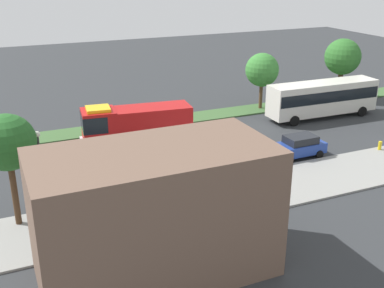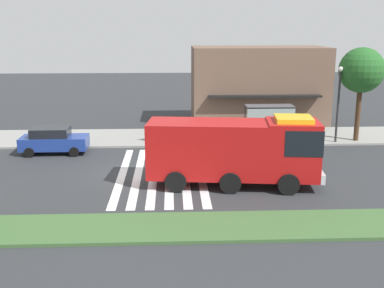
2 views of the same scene
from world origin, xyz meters
TOP-DOWN VIEW (x-y plane):
  - ground_plane at (0.00, 0.00)m, footprint 120.00×120.00m
  - sidewalk at (0.00, 8.95)m, footprint 60.00×5.65m
  - median_strip at (0.00, -7.62)m, footprint 60.00×3.00m
  - crosswalk at (1.85, 0.00)m, footprint 4.95×11.02m
  - fire_truck at (6.02, -2.16)m, footprint 9.31×3.63m
  - parked_car_mid at (-5.40, 4.92)m, footprint 4.39×2.16m
  - transit_bus at (-13.65, -2.75)m, footprint 11.51×3.05m
  - bus_stop_shelter at (9.69, 7.77)m, footprint 3.50×1.40m
  - bench_near_shelter at (5.69, 7.75)m, footprint 1.60×0.50m
  - bench_west_of_shelter at (1.34, 7.75)m, footprint 1.60×0.50m
  - street_lamp at (14.30, 6.72)m, footprint 0.36×0.36m
  - storefront_building at (9.98, 14.60)m, footprint 11.34×6.47m
  - sidewalk_tree_center at (15.94, 7.12)m, footprint 3.21×3.21m
  - median_tree_far_west at (-19.85, -7.62)m, footprint 3.96×3.96m
  - median_tree_west at (-9.55, -7.62)m, footprint 3.44×3.44m
  - fire_hydrant at (-12.26, 6.62)m, footprint 0.28×0.28m

SIDE VIEW (x-z plane):
  - ground_plane at x=0.00m, z-range 0.00..0.00m
  - crosswalk at x=1.85m, z-range 0.00..0.01m
  - sidewalk at x=0.00m, z-range 0.00..0.14m
  - median_strip at x=0.00m, z-range 0.00..0.14m
  - fire_hydrant at x=-12.26m, z-range 0.14..0.84m
  - bench_near_shelter at x=5.69m, z-range 0.14..1.04m
  - bench_west_of_shelter at x=1.34m, z-range 0.14..1.04m
  - parked_car_mid at x=-5.40m, z-range 0.03..1.78m
  - bus_stop_shelter at x=9.69m, z-range 0.66..3.12m
  - fire_truck at x=6.02m, z-range 0.15..3.93m
  - transit_bus at x=-13.65m, z-range 0.33..3.90m
  - storefront_building at x=9.98m, z-range 0.00..6.56m
  - street_lamp at x=14.30m, z-range 0.68..6.07m
  - median_tree_west at x=-9.55m, z-range 1.29..7.06m
  - median_tree_far_west at x=-19.85m, z-range 1.42..8.03m
  - sidewalk_tree_center at x=15.94m, z-range 1.84..8.54m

